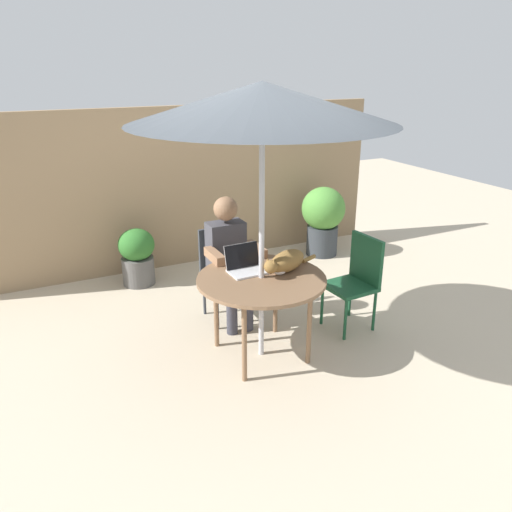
# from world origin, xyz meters

# --- Properties ---
(ground_plane) EXTENTS (14.00, 14.00, 0.00)m
(ground_plane) POSITION_xyz_m (0.00, 0.00, 0.00)
(ground_plane) COLOR #BCAD93
(fence_back) EXTENTS (5.32, 0.08, 1.88)m
(fence_back) POSITION_xyz_m (0.00, 2.33, 0.94)
(fence_back) COLOR #937756
(fence_back) RESTS_ON ground
(patio_table) EXTENTS (1.05, 1.05, 0.71)m
(patio_table) POSITION_xyz_m (0.00, 0.00, 0.66)
(patio_table) COLOR brown
(patio_table) RESTS_ON ground
(patio_umbrella) EXTENTS (1.97, 1.97, 2.21)m
(patio_umbrella) POSITION_xyz_m (0.00, 0.00, 2.06)
(patio_umbrella) COLOR #B7B7BC
(patio_umbrella) RESTS_ON ground
(chair_occupied) EXTENTS (0.40, 0.40, 0.87)m
(chair_occupied) POSITION_xyz_m (0.00, 0.82, 0.51)
(chair_occupied) COLOR #33383F
(chair_occupied) RESTS_ON ground
(chair_empty) EXTENTS (0.43, 0.43, 0.87)m
(chair_empty) POSITION_xyz_m (1.02, 0.07, 0.51)
(chair_empty) COLOR #194C2D
(chair_empty) RESTS_ON ground
(person_seated) EXTENTS (0.48, 0.48, 1.21)m
(person_seated) POSITION_xyz_m (0.00, 0.66, 0.68)
(person_seated) COLOR #3F3F47
(person_seated) RESTS_ON ground
(laptop) EXTENTS (0.31, 0.26, 0.21)m
(laptop) POSITION_xyz_m (-0.06, 0.19, 0.77)
(laptop) COLOR silver
(laptop) RESTS_ON patio_table
(cat) EXTENTS (0.62, 0.34, 0.17)m
(cat) POSITION_xyz_m (0.24, 0.03, 0.80)
(cat) COLOR olive
(cat) RESTS_ON patio_table
(potted_plant_near_fence) EXTENTS (0.55, 0.55, 0.88)m
(potted_plant_near_fence) POSITION_xyz_m (1.78, 1.81, 0.50)
(potted_plant_near_fence) COLOR #33383D
(potted_plant_near_fence) RESTS_ON ground
(potted_plant_by_chair) EXTENTS (0.40, 0.40, 0.64)m
(potted_plant_by_chair) POSITION_xyz_m (-0.57, 1.92, 0.34)
(potted_plant_by_chair) COLOR #595654
(potted_plant_by_chair) RESTS_ON ground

